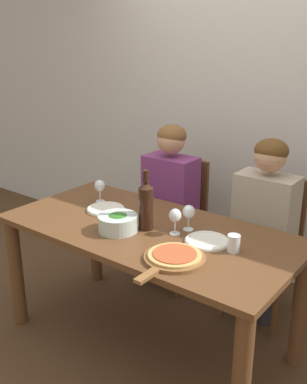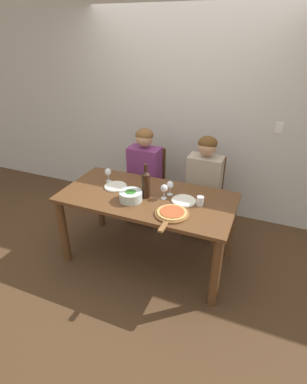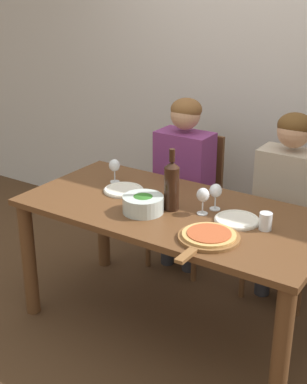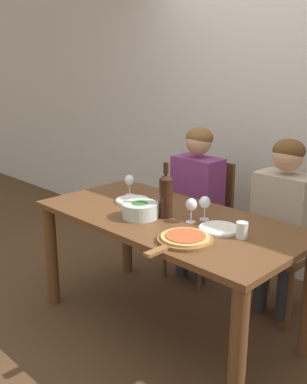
{
  "view_description": "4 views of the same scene",
  "coord_description": "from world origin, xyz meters",
  "views": [
    {
      "loc": [
        1.47,
        -1.86,
        1.82
      ],
      "look_at": [
        -0.05,
        0.12,
        0.95
      ],
      "focal_mm": 42.0,
      "sensor_mm": 36.0,
      "label": 1
    },
    {
      "loc": [
        1.05,
        -2.37,
        2.23
      ],
      "look_at": [
        0.06,
        0.03,
        0.82
      ],
      "focal_mm": 28.0,
      "sensor_mm": 36.0,
      "label": 2
    },
    {
      "loc": [
        1.41,
        -2.34,
        1.98
      ],
      "look_at": [
        -0.12,
        -0.01,
        0.85
      ],
      "focal_mm": 50.0,
      "sensor_mm": 36.0,
      "label": 3
    },
    {
      "loc": [
        1.82,
        -1.94,
        1.71
      ],
      "look_at": [
        -0.1,
        -0.02,
        0.92
      ],
      "focal_mm": 42.0,
      "sensor_mm": 36.0,
      "label": 4
    }
  ],
  "objects": [
    {
      "name": "wine_glass_right",
      "position": [
        0.2,
        0.11,
        0.88
      ],
      "size": [
        0.07,
        0.07,
        0.15
      ],
      "color": "silver",
      "rests_on": "dining_table"
    },
    {
      "name": "dinner_plate_right",
      "position": [
        0.37,
        0.04,
        0.79
      ],
      "size": [
        0.24,
        0.24,
        0.02
      ],
      "color": "silver",
      "rests_on": "dining_table"
    },
    {
      "name": "ground_plane",
      "position": [
        0.0,
        0.0,
        0.0
      ],
      "size": [
        40.0,
        40.0,
        0.0
      ],
      "primitive_type": "plane",
      "color": "#4C331E"
    },
    {
      "name": "chair_left",
      "position": [
        -0.33,
        0.78,
        0.51
      ],
      "size": [
        0.42,
        0.42,
        0.95
      ],
      "color": "brown",
      "rests_on": "ground"
    },
    {
      "name": "water_tumbler",
      "position": [
        0.53,
        0.03,
        0.82
      ],
      "size": [
        0.07,
        0.07,
        0.09
      ],
      "color": "silver",
      "rests_on": "dining_table"
    },
    {
      "name": "wine_glass_left",
      "position": [
        -0.52,
        0.14,
        0.88
      ],
      "size": [
        0.07,
        0.07,
        0.15
      ],
      "color": "silver",
      "rests_on": "dining_table"
    },
    {
      "name": "back_wall",
      "position": [
        0.0,
        1.26,
        1.35
      ],
      "size": [
        10.0,
        0.06,
        2.7
      ],
      "color": "silver",
      "rests_on": "ground"
    },
    {
      "name": "wine_bottle",
      "position": [
        -0.0,
        -0.02,
        0.92
      ],
      "size": [
        0.08,
        0.08,
        0.35
      ],
      "color": "black",
      "rests_on": "dining_table"
    },
    {
      "name": "wine_glass_centre",
      "position": [
        0.17,
        0.02,
        0.88
      ],
      "size": [
        0.07,
        0.07,
        0.15
      ],
      "color": "silver",
      "rests_on": "dining_table"
    },
    {
      "name": "broccoli_bowl",
      "position": [
        -0.11,
        -0.14,
        0.82
      ],
      "size": [
        0.23,
        0.23,
        0.1
      ],
      "color": "silver",
      "rests_on": "dining_table"
    },
    {
      "name": "person_woman",
      "position": [
        -0.33,
        0.67,
        0.74
      ],
      "size": [
        0.47,
        0.51,
        1.23
      ],
      "color": "#28282D",
      "rests_on": "ground"
    },
    {
      "name": "chair_right",
      "position": [
        0.42,
        0.78,
        0.51
      ],
      "size": [
        0.42,
        0.42,
        0.95
      ],
      "color": "brown",
      "rests_on": "ground"
    },
    {
      "name": "dinner_plate_left",
      "position": [
        -0.38,
        0.05,
        0.79
      ],
      "size": [
        0.24,
        0.24,
        0.02
      ],
      "color": "silver",
      "rests_on": "dining_table"
    },
    {
      "name": "person_man",
      "position": [
        0.42,
        0.67,
        0.74
      ],
      "size": [
        0.47,
        0.51,
        1.23
      ],
      "color": "#28282D",
      "rests_on": "ground"
    },
    {
      "name": "dining_table",
      "position": [
        0.0,
        0.0,
        0.64
      ],
      "size": [
        1.73,
        0.85,
        0.78
      ],
      "color": "brown",
      "rests_on": "ground"
    },
    {
      "name": "pizza_on_board",
      "position": [
        0.34,
        -0.23,
        0.79
      ],
      "size": [
        0.31,
        0.45,
        0.04
      ],
      "color": "brown",
      "rests_on": "dining_table"
    }
  ]
}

